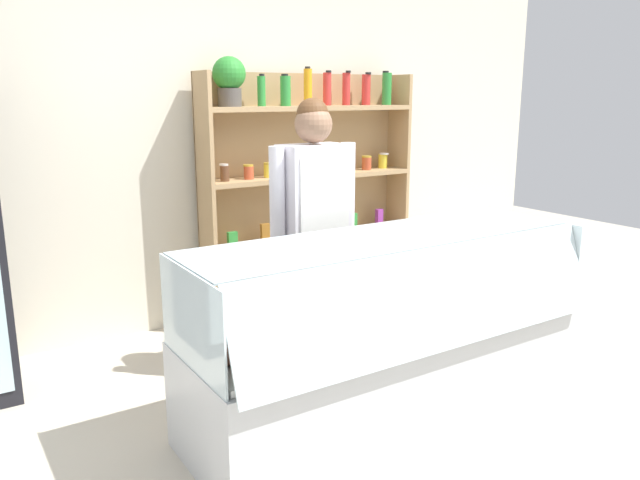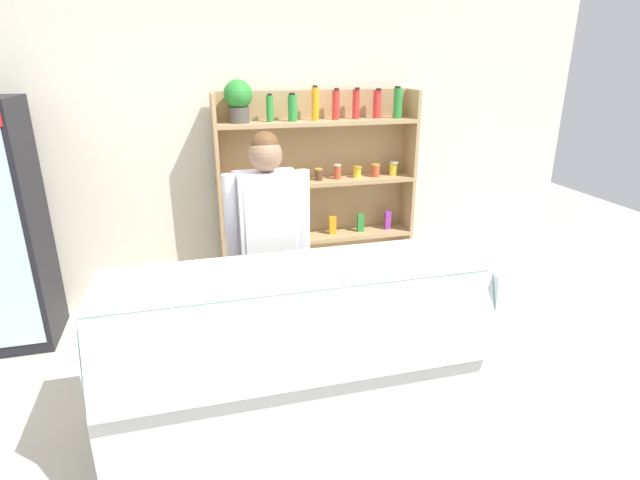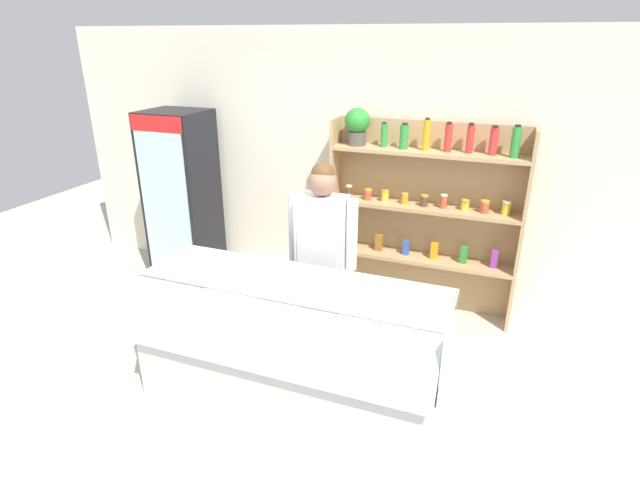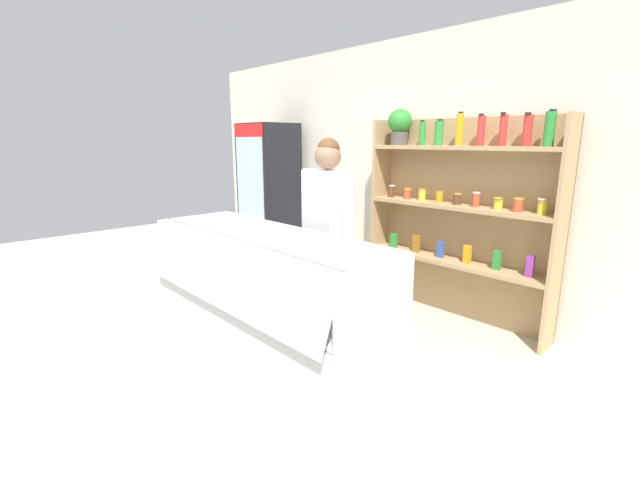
{
  "view_description": "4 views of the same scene",
  "coord_description": "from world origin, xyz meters",
  "px_view_note": "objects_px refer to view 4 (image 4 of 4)",
  "views": [
    {
      "loc": [
        -1.88,
        -2.42,
        1.73
      ],
      "look_at": [
        0.13,
        0.69,
        0.86
      ],
      "focal_mm": 35.0,
      "sensor_mm": 36.0,
      "label": 1
    },
    {
      "loc": [
        -0.41,
        -2.53,
        2.15
      ],
      "look_at": [
        0.46,
        0.71,
        0.92
      ],
      "focal_mm": 28.0,
      "sensor_mm": 36.0,
      "label": 2
    },
    {
      "loc": [
        1.41,
        -2.81,
        2.6
      ],
      "look_at": [
        0.08,
        0.66,
        1.08
      ],
      "focal_mm": 28.0,
      "sensor_mm": 36.0,
      "label": 3
    },
    {
      "loc": [
        2.69,
        -1.84,
        1.68
      ],
      "look_at": [
        0.15,
        0.55,
        0.87
      ],
      "focal_mm": 24.0,
      "sensor_mm": 36.0,
      "label": 4
    }
  ],
  "objects_px": {
    "drinks_fridge": "(269,198)",
    "deli_display_case": "(266,319)",
    "shop_clerk": "(327,220)",
    "shelving_unit": "(455,204)"
  },
  "relations": [
    {
      "from": "drinks_fridge",
      "to": "deli_display_case",
      "type": "height_order",
      "value": "drinks_fridge"
    },
    {
      "from": "deli_display_case",
      "to": "shop_clerk",
      "type": "height_order",
      "value": "shop_clerk"
    },
    {
      "from": "drinks_fridge",
      "to": "shop_clerk",
      "type": "relative_size",
      "value": 1.11
    },
    {
      "from": "drinks_fridge",
      "to": "shelving_unit",
      "type": "height_order",
      "value": "shelving_unit"
    },
    {
      "from": "drinks_fridge",
      "to": "deli_display_case",
      "type": "distance_m",
      "value": 2.56
    },
    {
      "from": "shop_clerk",
      "to": "deli_display_case",
      "type": "bearing_deg",
      "value": -87.84
    },
    {
      "from": "shop_clerk",
      "to": "shelving_unit",
      "type": "bearing_deg",
      "value": 61.99
    },
    {
      "from": "shelving_unit",
      "to": "shop_clerk",
      "type": "bearing_deg",
      "value": -118.01
    },
    {
      "from": "shelving_unit",
      "to": "shop_clerk",
      "type": "distance_m",
      "value": 1.24
    },
    {
      "from": "shelving_unit",
      "to": "deli_display_case",
      "type": "height_order",
      "value": "shelving_unit"
    }
  ]
}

